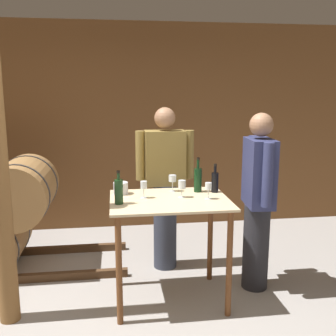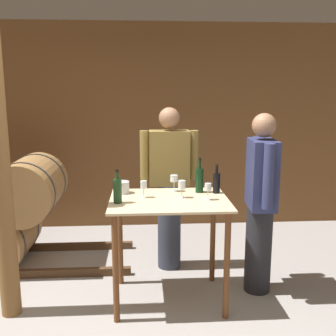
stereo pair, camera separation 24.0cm
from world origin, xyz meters
name	(u,v)px [view 2 (the right image)]	position (x,y,z in m)	size (l,w,h in m)	color
ground_plane	(145,335)	(0.00, 0.00, 0.00)	(14.00, 14.00, 0.00)	#9E9993
back_wall	(143,128)	(0.00, 2.54, 1.35)	(8.40, 0.05, 2.70)	brown
tasting_table	(169,219)	(0.21, 0.52, 0.75)	(1.01, 0.76, 0.93)	beige
wine_bottle_far_left	(117,190)	(-0.21, 0.43, 1.04)	(0.07, 0.07, 0.28)	#193819
wine_bottle_left	(199,179)	(0.50, 0.73, 1.05)	(0.07, 0.07, 0.32)	black
wine_bottle_center	(216,182)	(0.65, 0.69, 1.03)	(0.06, 0.06, 0.26)	black
wine_glass_near_left	(144,185)	(0.00, 0.58, 1.03)	(0.06, 0.06, 0.15)	silver
wine_glass_near_center	(174,179)	(0.28, 0.77, 1.04)	(0.07, 0.07, 0.15)	silver
wine_glass_near_right	(182,185)	(0.33, 0.56, 1.04)	(0.06, 0.06, 0.15)	silver
wine_glass_far_side	(208,188)	(0.54, 0.47, 1.03)	(0.06, 0.06, 0.14)	silver
ice_bucket	(122,187)	(-0.19, 0.74, 0.98)	(0.13, 0.13, 0.11)	silver
person_host	(169,185)	(0.26, 1.19, 0.88)	(0.59, 0.24, 1.67)	#333847
person_visitor_with_scarf	(260,200)	(1.04, 0.63, 0.87)	(0.25, 0.59, 1.64)	#232328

